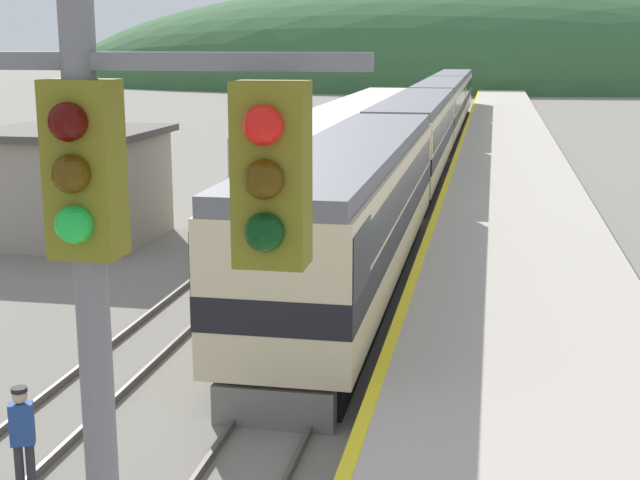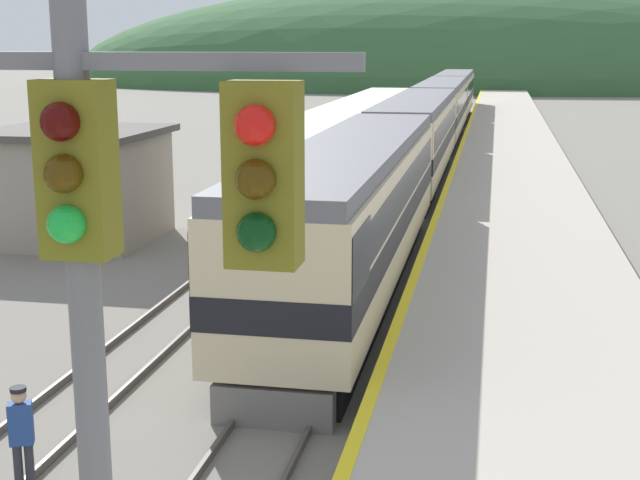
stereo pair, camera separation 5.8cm
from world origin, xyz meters
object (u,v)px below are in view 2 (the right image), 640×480
Objects in this scene: carriage_second at (417,138)px; siding_train at (352,136)px; carriage_fourth at (455,94)px; track_worker at (21,434)px; carriage_third at (441,109)px; express_train_lead_car at (352,211)px; signal_mast_main at (85,321)px.

siding_train is at bearing 130.10° from carriage_second.
carriage_fourth is at bearing 90.00° from carriage_second.
track_worker is (-3.16, -32.57, -1.30)m from carriage_second.
express_train_lead_car is at bearing -90.00° from carriage_third.
track_worker is (-3.16, -72.48, -1.30)m from carriage_fourth.
signal_mast_main reaches higher than track_worker.
carriage_second is at bearing 92.09° from signal_mast_main.
carriage_third is (0.00, 40.17, -0.01)m from express_train_lead_car.
signal_mast_main is at bearing -56.26° from track_worker.
carriage_fourth is 0.51× the size of siding_train.
carriage_second is 39.91m from carriage_fourth.
carriage_fourth is (0.00, 19.96, 0.00)m from carriage_third.
carriage_fourth is at bearing 90.00° from carriage_third.
carriage_third is 0.51× the size of siding_train.
carriage_fourth is at bearing 90.00° from express_train_lead_car.
track_worker is at bearing -95.55° from carriage_second.
carriage_third is at bearing 90.00° from carriage_second.
track_worker is at bearing -92.50° from carriage_fourth.
carriage_second and carriage_fourth have the same top height.
siding_train is 4.85× the size of signal_mast_main.
signal_mast_main reaches higher than express_train_lead_car.
signal_mast_main reaches higher than carriage_third.
carriage_second reaches higher than siding_train.
express_train_lead_car reaches higher than siding_train.
signal_mast_main is at bearing -82.96° from siding_train.
carriage_fourth is (0.00, 39.91, 0.00)m from carriage_second.
carriage_third reaches higher than siding_train.
carriage_fourth is 35.37m from siding_train.
signal_mast_main is (1.44, -79.38, 2.96)m from carriage_fourth.
carriage_second is 32.74m from track_worker.
carriage_fourth is at bearing 91.04° from signal_mast_main.
siding_train is at bearing 99.15° from express_train_lead_car.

